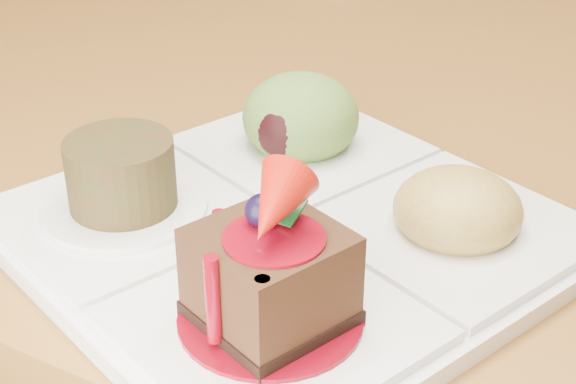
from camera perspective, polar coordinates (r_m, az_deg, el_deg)
The scene contains 2 objects.
ground at distance 1.57m, azimuth 8.97°, elevation -11.80°, with size 6.00×6.00×0.00m, color #553518.
sampler_plate at distance 0.51m, azimuth 0.28°, elevation -1.04°, with size 0.36×0.36×0.11m.
Camera 1 is at (0.36, -1.13, 1.03)m, focal length 55.00 mm.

